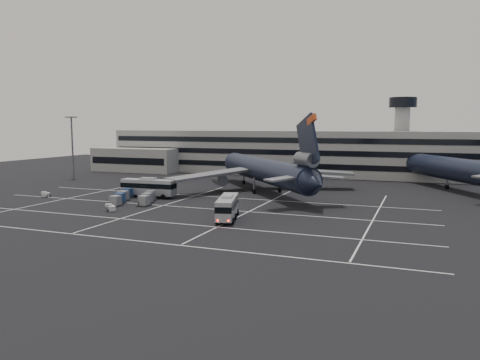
{
  "coord_description": "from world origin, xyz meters",
  "views": [
    {
      "loc": [
        41.44,
        -75.06,
        15.75
      ],
      "look_at": [
        7.87,
        10.18,
        5.0
      ],
      "focal_mm": 35.0,
      "sensor_mm": 36.0,
      "label": 1
    }
  ],
  "objects_px": {
    "uld_cluster": "(137,196)",
    "trijet_main": "(265,170)",
    "tug_a": "(46,195)",
    "bus_near": "(227,206)",
    "bus_far": "(148,187)"
  },
  "relations": [
    {
      "from": "trijet_main",
      "to": "bus_near",
      "type": "xyz_separation_m",
      "value": [
        4.3,
        -32.64,
        -3.0
      ]
    },
    {
      "from": "uld_cluster",
      "to": "bus_near",
      "type": "bearing_deg",
      "value": -23.56
    },
    {
      "from": "bus_near",
      "to": "uld_cluster",
      "type": "bearing_deg",
      "value": 140.19
    },
    {
      "from": "bus_near",
      "to": "bus_far",
      "type": "bearing_deg",
      "value": 132.1
    },
    {
      "from": "bus_near",
      "to": "bus_far",
      "type": "height_order",
      "value": "bus_far"
    },
    {
      "from": "trijet_main",
      "to": "bus_near",
      "type": "distance_m",
      "value": 33.06
    },
    {
      "from": "bus_near",
      "to": "tug_a",
      "type": "distance_m",
      "value": 47.63
    },
    {
      "from": "bus_far",
      "to": "bus_near",
      "type": "bearing_deg",
      "value": -124.38
    },
    {
      "from": "uld_cluster",
      "to": "trijet_main",
      "type": "bearing_deg",
      "value": 45.65
    },
    {
      "from": "bus_far",
      "to": "trijet_main",
      "type": "bearing_deg",
      "value": -54.03
    },
    {
      "from": "bus_far",
      "to": "uld_cluster",
      "type": "bearing_deg",
      "value": 178.12
    },
    {
      "from": "bus_near",
      "to": "bus_far",
      "type": "distance_m",
      "value": 29.91
    },
    {
      "from": "bus_near",
      "to": "bus_far",
      "type": "relative_size",
      "value": 0.96
    },
    {
      "from": "trijet_main",
      "to": "tug_a",
      "type": "xyz_separation_m",
      "value": [
        -42.64,
        -24.71,
        -4.7
      ]
    },
    {
      "from": "trijet_main",
      "to": "uld_cluster",
      "type": "bearing_deg",
      "value": -173.67
    }
  ]
}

